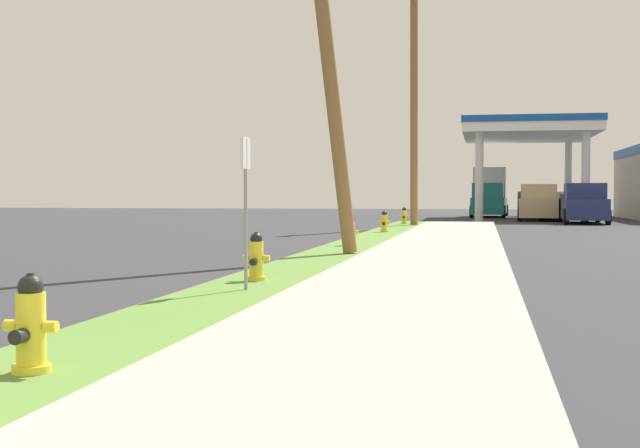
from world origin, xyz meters
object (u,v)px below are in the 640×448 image
(fire_hydrant_third, at_px, (351,233))
(utility_pole_background, at_px, (414,106))
(truck_tan_at_forecourt, at_px, (539,204))
(truck_navy_on_apron, at_px, (583,205))
(car_silver_by_near_pump, at_px, (552,206))
(fire_hydrant_fourth, at_px, (384,223))
(fire_hydrant_nearest, at_px, (31,329))
(fire_hydrant_fifth, at_px, (404,217))
(fire_hydrant_second, at_px, (256,259))
(utility_pole_midground, at_px, (324,27))
(truck_teal_at_far_bay, at_px, (490,193))
(street_sign_post, at_px, (246,181))

(fire_hydrant_third, xyz_separation_m, utility_pole_background, (0.46, 14.70, 4.75))
(truck_tan_at_forecourt, distance_m, truck_navy_on_apron, 4.37)
(car_silver_by_near_pump, bearing_deg, fire_hydrant_fourth, -108.80)
(utility_pole_background, bearing_deg, truck_navy_on_apron, 43.45)
(fire_hydrant_nearest, bearing_deg, truck_navy_on_apron, 77.93)
(fire_hydrant_fourth, xyz_separation_m, fire_hydrant_fifth, (-0.06, 8.29, 0.00))
(utility_pole_background, relative_size, truck_navy_on_apron, 1.84)
(fire_hydrant_third, bearing_deg, fire_hydrant_second, -90.37)
(fire_hydrant_nearest, height_order, utility_pole_midground, utility_pole_midground)
(car_silver_by_near_pump, xyz_separation_m, truck_teal_at_far_bay, (-3.54, 3.85, 0.77))
(fire_hydrant_nearest, distance_m, car_silver_by_near_pump, 46.22)
(fire_hydrant_nearest, bearing_deg, fire_hydrant_third, 90.24)
(utility_pole_background, bearing_deg, fire_hydrant_second, -91.25)
(truck_tan_at_forecourt, bearing_deg, utility_pole_background, -117.57)
(utility_pole_midground, relative_size, car_silver_by_near_pump, 2.15)
(fire_hydrant_nearest, distance_m, fire_hydrant_fifth, 32.33)
(fire_hydrant_fourth, height_order, truck_tan_at_forecourt, truck_tan_at_forecourt)
(street_sign_post, bearing_deg, fire_hydrant_fifth, 90.44)
(car_silver_by_near_pump, height_order, truck_teal_at_far_bay, truck_teal_at_far_bay)
(truck_teal_at_far_bay, bearing_deg, fire_hydrant_fifth, -102.73)
(fire_hydrant_nearest, xyz_separation_m, utility_pole_midground, (-0.19, 13.04, 4.73))
(fire_hydrant_fourth, height_order, utility_pole_background, utility_pole_background)
(fire_hydrant_second, height_order, truck_tan_at_forecourt, truck_tan_at_forecourt)
(fire_hydrant_second, height_order, street_sign_post, street_sign_post)
(fire_hydrant_third, bearing_deg, fire_hydrant_fourth, 90.14)
(utility_pole_midground, xyz_separation_m, utility_pole_background, (0.58, 17.79, 0.03))
(fire_hydrant_second, height_order, utility_pole_midground, utility_pole_midground)
(utility_pole_midground, bearing_deg, truck_tan_at_forecourt, 77.43)
(fire_hydrant_second, xyz_separation_m, fire_hydrant_third, (0.06, 9.19, 0.00))
(fire_hydrant_second, bearing_deg, fire_hydrant_fifth, 90.04)
(fire_hydrant_nearest, relative_size, truck_teal_at_far_bay, 0.11)
(utility_pole_background, height_order, car_silver_by_near_pump, utility_pole_background)
(fire_hydrant_third, height_order, truck_teal_at_far_bay, truck_teal_at_far_bay)
(fire_hydrant_fourth, relative_size, utility_pole_midground, 0.07)
(utility_pole_background, height_order, truck_navy_on_apron, utility_pole_background)
(fire_hydrant_fourth, relative_size, fire_hydrant_fifth, 1.00)
(truck_teal_at_far_bay, bearing_deg, truck_tan_at_forecourt, -70.74)
(fire_hydrant_fifth, relative_size, truck_navy_on_apron, 0.14)
(street_sign_post, distance_m, truck_navy_on_apron, 33.52)
(fire_hydrant_fifth, distance_m, utility_pole_midground, 19.86)
(utility_pole_midground, relative_size, truck_teal_at_far_bay, 1.53)
(utility_pole_background, distance_m, car_silver_by_near_pump, 16.93)
(utility_pole_midground, bearing_deg, truck_navy_on_apron, 71.63)
(fire_hydrant_nearest, relative_size, utility_pole_midground, 0.07)
(fire_hydrant_third, xyz_separation_m, truck_navy_on_apron, (8.23, 22.06, 0.47))
(fire_hydrant_second, xyz_separation_m, utility_pole_background, (0.52, 23.89, 4.75))
(fire_hydrant_nearest, distance_m, truck_teal_at_far_bay, 49.64)
(fire_hydrant_fourth, distance_m, utility_pole_background, 8.30)
(fire_hydrant_nearest, relative_size, street_sign_post, 0.35)
(truck_navy_on_apron, bearing_deg, truck_tan_at_forecourt, 115.16)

